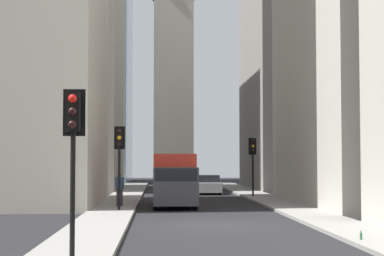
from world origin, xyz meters
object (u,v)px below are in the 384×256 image
Objects in this scene: sedan_silver at (208,185)px; traffic_light_midblock at (119,148)px; traffic_light_foreground at (73,134)px; pedestrian at (120,188)px; traffic_light_far_junction at (253,153)px; delivery_truck at (175,180)px; discarded_bottle at (361,236)px.

traffic_light_midblock is at bearing 161.97° from sedan_silver.
pedestrian is (18.73, 0.04, -2.01)m from traffic_light_foreground.
traffic_light_far_junction is 2.20× the size of pedestrian.
traffic_light_foreground reaches higher than sedan_silver.
delivery_truck is at bearing -8.10° from traffic_light_foreground.
sedan_silver is 1.08× the size of traffic_light_midblock.
sedan_silver is at bearing -21.52° from pedestrian.
traffic_light_foreground reaches higher than delivery_truck.
delivery_truck is 9.26m from traffic_light_far_junction.
pedestrian reaches higher than discarded_bottle.
discarded_bottle is (-23.29, 0.17, -2.71)m from traffic_light_far_junction.
sedan_silver is at bearing -11.99° from delivery_truck.
pedestrian is at bearing 28.77° from discarded_bottle.
pedestrian is at bearing 136.36° from traffic_light_far_junction.
pedestrian is at bearing 2.92° from traffic_light_midblock.
pedestrian is at bearing 158.48° from sedan_silver.
traffic_light_foreground reaches higher than traffic_light_midblock.
traffic_light_foreground is at bearing 179.66° from traffic_light_midblock.
sedan_silver is 33.70m from traffic_light_foreground.
pedestrian is at bearing 112.89° from delivery_truck.
pedestrian is (-8.63, 8.23, -1.87)m from traffic_light_far_junction.
traffic_light_far_junction is (27.35, -8.19, -0.15)m from traffic_light_foreground.
traffic_light_midblock reaches higher than sedan_silver.
pedestrian is (-14.40, 5.68, 0.43)m from sedan_silver.
traffic_light_foreground is at bearing -179.88° from pedestrian.
discarded_bottle is (4.06, -8.01, -2.85)m from traffic_light_foreground.
sedan_silver reaches higher than discarded_bottle.
traffic_light_far_junction is at bearing -16.66° from traffic_light_foreground.
traffic_light_far_junction is (11.25, -8.09, -0.12)m from traffic_light_midblock.
delivery_truck reaches higher than discarded_bottle.
traffic_light_foreground reaches higher than pedestrian.
traffic_light_foreground is 1.01× the size of traffic_light_midblock.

